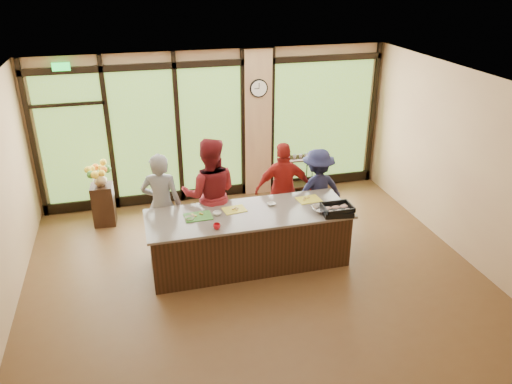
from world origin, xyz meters
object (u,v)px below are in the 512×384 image
cook_left (162,205)px  bar_cart (297,169)px  island_base (249,239)px  roasting_pan (337,212)px  flower_stand (104,205)px  cook_right (317,191)px

cook_left → bar_cart: (2.94, 1.76, -0.38)m
island_base → cook_left: size_ratio=1.74×
island_base → cook_left: bearing=151.6°
cook_left → island_base: bearing=165.4°
island_base → roasting_pan: size_ratio=6.84×
bar_cart → flower_stand: bearing=-170.4°
flower_stand → bar_cart: 3.96m
bar_cart → island_base: bearing=-120.8°
island_base → cook_right: 1.68m
cook_right → roasting_pan: bearing=76.7°
island_base → bar_cart: (1.65, 2.45, 0.07)m
island_base → flower_stand: island_base is taller
flower_stand → bar_cart: (3.94, 0.44, 0.12)m
cook_left → roasting_pan: bearing=171.3°
island_base → bar_cart: bearing=56.0°
cook_right → flower_stand: cook_right is taller
roasting_pan → cook_left: bearing=166.2°
bar_cart → cook_left: bearing=-145.9°
island_base → roasting_pan: bearing=-16.1°
cook_right → island_base: bearing=21.3°
flower_stand → island_base: bearing=-37.8°
island_base → flower_stand: 3.04m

